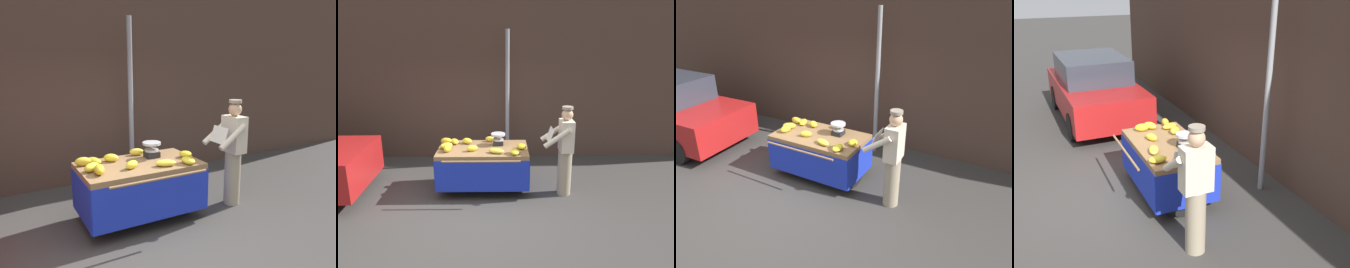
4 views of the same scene
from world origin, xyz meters
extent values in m
plane|color=#383533|center=(0.00, 0.00, 0.00)|extent=(60.00, 60.00, 0.00)
cube|color=#473328|center=(0.00, 2.92, 2.15)|extent=(16.00, 0.24, 4.31)
cylinder|color=gray|center=(0.74, 2.39, 1.54)|extent=(0.09, 0.09, 3.09)
cube|color=olive|center=(0.24, 0.93, 0.83)|extent=(1.71, 1.00, 0.08)
cylinder|color=black|center=(-0.53, 0.93, 0.39)|extent=(0.05, 0.78, 0.78)
cylinder|color=#B7B7BC|center=(-0.56, 0.93, 0.39)|extent=(0.01, 0.14, 0.14)
cylinder|color=black|center=(1.02, 0.93, 0.39)|extent=(0.05, 0.78, 0.78)
cylinder|color=#B7B7BC|center=(1.05, 0.93, 0.39)|extent=(0.01, 0.14, 0.14)
cylinder|color=#4C4742|center=(0.24, 1.35, 0.39)|extent=(0.05, 0.05, 0.79)
cube|color=#192DB2|center=(0.24, 0.43, 0.49)|extent=(1.71, 0.02, 0.60)
cube|color=#192DB2|center=(0.24, 1.43, 0.49)|extent=(1.71, 0.02, 0.60)
cube|color=#192DB2|center=(-0.61, 0.93, 0.49)|extent=(0.02, 1.00, 0.60)
cube|color=#192DB2|center=(1.10, 0.93, 0.49)|extent=(0.02, 1.00, 0.60)
cylinder|color=olive|center=(0.24, 0.25, 0.85)|extent=(1.37, 0.04, 0.04)
cube|color=black|center=(0.53, 1.11, 0.91)|extent=(0.20, 0.20, 0.09)
cylinder|color=#B7B7BC|center=(0.53, 1.11, 1.01)|extent=(0.02, 0.02, 0.11)
cylinder|color=#B7B7BC|center=(0.53, 1.11, 1.08)|extent=(0.28, 0.28, 0.04)
cylinder|color=#B7B7BC|center=(0.53, 1.11, 0.98)|extent=(0.21, 0.21, 0.03)
ellipsoid|color=yellow|center=(0.37, 1.32, 0.92)|extent=(0.25, 0.19, 0.11)
ellipsoid|color=gold|center=(0.98, 0.85, 0.92)|extent=(0.24, 0.26, 0.10)
ellipsoid|color=yellow|center=(0.05, 0.74, 0.92)|extent=(0.24, 0.20, 0.11)
ellipsoid|color=yellow|center=(-0.09, 1.20, 0.92)|extent=(0.26, 0.25, 0.11)
ellipsoid|color=yellow|center=(0.84, 0.56, 0.91)|extent=(0.18, 0.28, 0.10)
ellipsoid|color=gold|center=(-0.41, 0.73, 0.93)|extent=(0.17, 0.26, 0.13)
ellipsoid|color=yellow|center=(-0.46, 0.89, 0.92)|extent=(0.28, 0.25, 0.12)
ellipsoid|color=gold|center=(-0.34, 1.20, 0.91)|extent=(0.23, 0.31, 0.09)
ellipsoid|color=gold|center=(-0.50, 1.19, 0.93)|extent=(0.24, 0.14, 0.12)
ellipsoid|color=yellow|center=(0.50, 0.62, 0.91)|extent=(0.32, 0.23, 0.09)
cylinder|color=gray|center=(1.79, 0.71, 0.44)|extent=(0.26, 0.26, 0.88)
cube|color=beige|center=(1.79, 0.71, 1.17)|extent=(0.24, 0.38, 0.58)
sphere|color=tan|center=(1.79, 0.71, 1.56)|extent=(0.21, 0.21, 0.21)
cylinder|color=gray|center=(1.79, 0.71, 1.69)|extent=(0.20, 0.20, 0.05)
cylinder|color=beige|center=(1.58, 0.49, 1.18)|extent=(0.48, 0.10, 0.37)
cylinder|color=beige|center=(1.57, 0.91, 1.18)|extent=(0.48, 0.10, 0.37)
cube|color=silver|center=(1.49, 0.70, 1.19)|extent=(0.10, 0.34, 0.25)
cylinder|color=black|center=(-2.66, 1.44, 0.30)|extent=(0.60, 0.19, 0.60)
cylinder|color=black|center=(-2.63, -0.12, 0.30)|extent=(0.60, 0.19, 0.60)
camera|label=1|loc=(-1.56, -3.20, 2.27)|focal=34.84mm
camera|label=2|loc=(0.59, -5.03, 2.90)|focal=34.96mm
camera|label=3|loc=(3.31, -3.68, 3.44)|focal=34.55mm
camera|label=4|loc=(5.68, -1.14, 3.33)|focal=43.11mm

